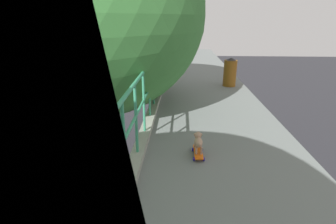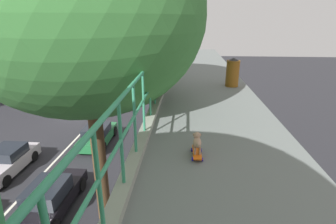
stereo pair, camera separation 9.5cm
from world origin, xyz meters
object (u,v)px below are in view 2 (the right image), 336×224
at_px(car_black_fifth, 50,198).
at_px(car_green_seventh, 98,135).
at_px(toy_skateboard, 197,153).
at_px(litter_bin, 233,72).
at_px(car_silver_sixth, 7,161).
at_px(city_bus, 94,81).
at_px(small_dog, 197,141).

relative_size(car_black_fifth, car_green_seventh, 1.07).
bearing_deg(toy_skateboard, litter_bin, 74.63).
distance_m(car_black_fifth, car_green_seventh, 6.53).
distance_m(car_silver_sixth, car_green_seventh, 5.37).
height_order(car_silver_sixth, litter_bin, litter_bin).
relative_size(car_green_seventh, city_bus, 0.34).
xyz_separation_m(car_black_fifth, car_green_seventh, (-0.11, 6.53, -0.01)).
relative_size(car_green_seventh, toy_skateboard, 8.42).
xyz_separation_m(car_green_seventh, litter_bin, (7.46, -7.01, 5.79)).
bearing_deg(car_silver_sixth, city_bus, 90.70).
bearing_deg(car_green_seventh, litter_bin, -43.25).
height_order(car_silver_sixth, toy_skateboard, toy_skateboard).
height_order(city_bus, small_dog, small_dog).
xyz_separation_m(car_black_fifth, car_silver_sixth, (-3.97, 2.79, -0.01)).
distance_m(city_bus, litter_bin, 21.74).
bearing_deg(small_dog, toy_skateboard, -89.17).
bearing_deg(litter_bin, car_silver_sixth, 163.86).
height_order(car_green_seventh, litter_bin, litter_bin).
relative_size(car_silver_sixth, city_bus, 0.34).
height_order(car_green_seventh, city_bus, city_bus).
bearing_deg(toy_skateboard, car_black_fifth, 139.55).
xyz_separation_m(car_black_fifth, city_bus, (-4.15, 17.39, 1.21)).
bearing_deg(litter_bin, toy_skateboard, -105.37).
distance_m(car_silver_sixth, small_dog, 13.93).
xyz_separation_m(car_silver_sixth, city_bus, (-0.18, 14.60, 1.22)).
distance_m(car_green_seventh, toy_skateboard, 14.28).
distance_m(small_dog, litter_bin, 4.81).
distance_m(car_black_fifth, litter_bin, 9.36).
distance_m(car_green_seventh, litter_bin, 11.76).
relative_size(small_dog, litter_bin, 0.43).
height_order(car_black_fifth, car_green_seventh, car_black_fifth).
bearing_deg(litter_bin, car_black_fifth, 176.23).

